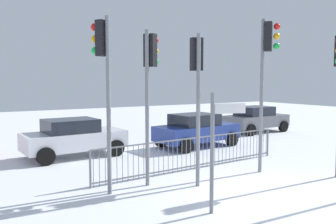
{
  "coord_description": "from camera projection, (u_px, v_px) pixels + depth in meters",
  "views": [
    {
      "loc": [
        -6.75,
        -6.09,
        2.94
      ],
      "look_at": [
        -0.91,
        3.61,
        1.93
      ],
      "focal_mm": 37.96,
      "sensor_mm": 36.0,
      "label": 1
    }
  ],
  "objects": [
    {
      "name": "car_grey_mid",
      "position": [
        256.0,
        119.0,
        20.24
      ],
      "size": [
        3.89,
        2.1,
        1.47
      ],
      "rotation": [
        0.0,
        0.0,
        0.06
      ],
      "color": "slate",
      "rests_on": "ground"
    },
    {
      "name": "traffic_light_foreground_left",
      "position": [
        197.0,
        75.0,
        9.8
      ],
      "size": [
        0.37,
        0.56,
        4.21
      ],
      "rotation": [
        0.0,
        0.0,
        6.02
      ],
      "color": "slate",
      "rests_on": "ground"
    },
    {
      "name": "ground_plane",
      "position": [
        273.0,
        198.0,
        8.93
      ],
      "size": [
        60.0,
        60.0,
        0.0
      ],
      "primitive_type": "plane",
      "color": "white"
    },
    {
      "name": "traffic_light_rear_left",
      "position": [
        104.0,
        65.0,
        9.02
      ],
      "size": [
        0.41,
        0.52,
        4.55
      ],
      "rotation": [
        0.0,
        0.0,
        0.5
      ],
      "color": "slate",
      "rests_on": "ground"
    },
    {
      "name": "traffic_light_mid_left",
      "position": [
        150.0,
        72.0,
        9.84
      ],
      "size": [
        0.52,
        0.41,
        4.32
      ],
      "rotation": [
        0.0,
        0.0,
        5.2
      ],
      "color": "slate",
      "rests_on": "ground"
    },
    {
      "name": "pedestrian_guard_railing",
      "position": [
        195.0,
        153.0,
        11.76
      ],
      "size": [
        7.39,
        0.56,
        1.07
      ],
      "rotation": [
        0.0,
        0.0,
        0.07
      ],
      "color": "slate",
      "rests_on": "ground"
    },
    {
      "name": "car_white_trailing",
      "position": [
        73.0,
        137.0,
        13.68
      ],
      "size": [
        3.9,
        2.13,
        1.47
      ],
      "rotation": [
        0.0,
        0.0,
        0.06
      ],
      "color": "silver",
      "rests_on": "ground"
    },
    {
      "name": "direction_sign_post",
      "position": [
        215.0,
        146.0,
        7.77
      ],
      "size": [
        0.74,
        0.34,
        2.68
      ],
      "rotation": [
        0.0,
        0.0,
        -0.38
      ],
      "color": "slate",
      "rests_on": "ground"
    },
    {
      "name": "traffic_light_rear_right",
      "position": [
        267.0,
        61.0,
        11.1
      ],
      "size": [
        0.45,
        0.48,
        4.85
      ],
      "rotation": [
        0.0,
        0.0,
        3.8
      ],
      "color": "slate",
      "rests_on": "ground"
    },
    {
      "name": "car_blue_near",
      "position": [
        196.0,
        130.0,
        15.77
      ],
      "size": [
        3.96,
        2.26,
        1.47
      ],
      "rotation": [
        0.0,
        0.0,
        0.1
      ],
      "color": "navy",
      "rests_on": "ground"
    }
  ]
}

